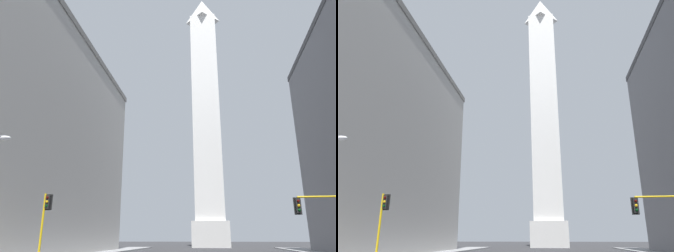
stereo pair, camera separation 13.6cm
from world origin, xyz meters
TOP-DOWN VIEW (x-y plane):
  - obelisk at (0.00, 75.03)m, footprint 8.20×8.20m
  - traffic_light_mid_left at (-13.00, 24.26)m, footprint 0.78×0.50m

SIDE VIEW (x-z plane):
  - traffic_light_mid_left at x=-13.00m, z-range 0.88..6.42m
  - obelisk at x=0.00m, z-range -1.35..64.59m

